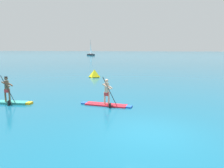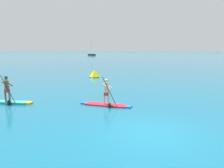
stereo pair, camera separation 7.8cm
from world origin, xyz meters
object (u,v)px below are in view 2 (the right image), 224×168
object	(u,v)px
paddleboarder_near_left	(9,98)
race_marker_buoy	(95,74)
sailboat_left_horizon	(92,53)
paddleboarder_mid_center	(106,100)

from	to	relation	value
paddleboarder_near_left	race_marker_buoy	xyz separation A→B (m)	(1.58, 13.04, 0.05)
paddleboarder_near_left	race_marker_buoy	bearing A→B (deg)	78.34
race_marker_buoy	sailboat_left_horizon	size ratio (longest dim) A/B	0.19
paddleboarder_near_left	sailboat_left_horizon	world-z (taller)	sailboat_left_horizon
paddleboarder_mid_center	race_marker_buoy	size ratio (longest dim) A/B	2.37
paddleboarder_mid_center	paddleboarder_near_left	bearing A→B (deg)	-166.86
sailboat_left_horizon	paddleboarder_near_left	bearing A→B (deg)	143.99
paddleboarder_mid_center	race_marker_buoy	xyz separation A→B (m)	(-4.54, 12.19, 0.04)
sailboat_left_horizon	paddleboarder_mid_center	bearing A→B (deg)	147.94
paddleboarder_near_left	paddleboarder_mid_center	distance (m)	6.17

